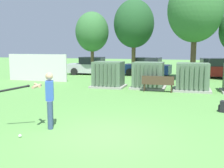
# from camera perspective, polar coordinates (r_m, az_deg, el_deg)

# --- Properties ---
(ground_plane) EXTENTS (96.00, 96.00, 0.00)m
(ground_plane) POSITION_cam_1_polar(r_m,az_deg,el_deg) (7.71, -1.63, -11.14)
(ground_plane) COLOR #5B9947
(fence_panel) EXTENTS (4.80, 0.12, 2.00)m
(fence_panel) POSITION_cam_1_polar(r_m,az_deg,el_deg) (20.55, -15.89, 3.45)
(fence_panel) COLOR silver
(fence_panel) RESTS_ON ground
(transformer_west) EXTENTS (2.10, 1.70, 1.62)m
(transformer_west) POSITION_cam_1_polar(r_m,az_deg,el_deg) (16.61, -0.78, 2.01)
(transformer_west) COLOR #9E9B93
(transformer_west) RESTS_ON ground
(transformer_mid_west) EXTENTS (2.10, 1.70, 1.62)m
(transformer_mid_west) POSITION_cam_1_polar(r_m,az_deg,el_deg) (16.23, 7.86, 1.79)
(transformer_mid_west) COLOR #9E9B93
(transformer_mid_west) RESTS_ON ground
(transformer_mid_east) EXTENTS (2.10, 1.70, 1.62)m
(transformer_mid_east) POSITION_cam_1_polar(r_m,az_deg,el_deg) (15.89, 17.02, 1.38)
(transformer_mid_east) COLOR #9E9B93
(transformer_mid_east) RESTS_ON ground
(park_bench) EXTENTS (1.80, 0.40, 0.92)m
(park_bench) POSITION_cam_1_polar(r_m,az_deg,el_deg) (15.08, 9.90, 0.30)
(park_bench) COLOR #4C3828
(park_bench) RESTS_ON ground
(batter) EXTENTS (1.54, 0.98, 1.74)m
(batter) POSITION_cam_1_polar(r_m,az_deg,el_deg) (8.51, -13.72, -2.73)
(batter) COLOR #384C75
(batter) RESTS_ON ground
(sports_ball) EXTENTS (0.09, 0.09, 0.09)m
(sports_ball) POSITION_cam_1_polar(r_m,az_deg,el_deg) (7.99, -19.31, -10.56)
(sports_ball) COLOR white
(sports_ball) RESTS_ON ground
(backpack) EXTENTS (0.32, 0.36, 0.44)m
(backpack) POSITION_cam_1_polar(r_m,az_deg,el_deg) (11.23, 22.87, -4.52)
(backpack) COLOR black
(backpack) RESTS_ON ground
(tree_left) EXTENTS (2.93, 2.93, 5.61)m
(tree_left) POSITION_cam_1_polar(r_m,az_deg,el_deg) (23.73, -4.34, 11.18)
(tree_left) COLOR brown
(tree_left) RESTS_ON ground
(tree_center_left) EXTENTS (3.41, 3.41, 6.51)m
(tree_center_left) POSITION_cam_1_polar(r_m,az_deg,el_deg) (22.90, 4.77, 12.85)
(tree_center_left) COLOR brown
(tree_center_left) RESTS_ON ground
(tree_center_right) EXTENTS (3.95, 3.95, 7.56)m
(tree_center_right) POSITION_cam_1_polar(r_m,az_deg,el_deg) (20.59, 17.59, 15.06)
(tree_center_right) COLOR brown
(tree_center_right) RESTS_ON ground
(parked_car_leftmost) EXTENTS (4.28, 2.09, 1.62)m
(parked_car_leftmost) POSITION_cam_1_polar(r_m,az_deg,el_deg) (24.54, -4.55, 3.84)
(parked_car_leftmost) COLOR #B2B2B7
(parked_car_leftmost) RESTS_ON ground
(parked_car_left_of_center) EXTENTS (4.38, 2.32, 1.62)m
(parked_car_left_of_center) POSITION_cam_1_polar(r_m,az_deg,el_deg) (23.73, 7.59, 3.66)
(parked_car_left_of_center) COLOR navy
(parked_car_left_of_center) RESTS_ON ground
(parked_car_right_of_center) EXTENTS (4.40, 2.36, 1.62)m
(parked_car_right_of_center) POSITION_cam_1_polar(r_m,az_deg,el_deg) (23.35, 21.04, 3.12)
(parked_car_right_of_center) COLOR maroon
(parked_car_right_of_center) RESTS_ON ground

